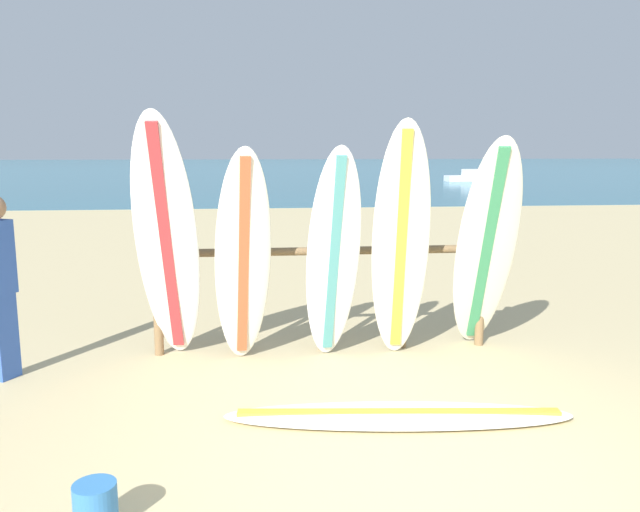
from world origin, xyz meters
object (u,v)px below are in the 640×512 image
Objects in this scene: sand_bucket at (96,507)px; surfboard_leaning_far_left at (167,243)px; surfboard_rack at (323,280)px; surfboard_leaning_center_left at (333,256)px; surfboard_leaning_center_right at (486,249)px; surfboard_lying_on_sand at (399,416)px; small_boat_offshore at (473,177)px; surfboard_leaning_left at (243,258)px; surfboard_leaning_center at (401,243)px.

surfboard_leaning_far_left is at bearing 88.27° from sand_bucket.
surfboard_rack is 1.43× the size of surfboard_leaning_far_left.
surfboard_leaning_center_left is 1.47m from surfboard_leaning_center_right.
surfboard_leaning_center_right is 8.25× the size of sand_bucket.
surfboard_leaning_far_left is 9.05× the size of sand_bucket.
sand_bucket is at bearing -147.81° from surfboard_lying_on_sand.
small_boat_offshore is (10.31, 30.51, -0.81)m from surfboard_leaning_center_right.
small_boat_offshore reaches higher than sand_bucket.
surfboard_leaning_center_left is at bearing 104.17° from surfboard_lying_on_sand.
sand_bucket reaches higher than surfboard_lying_on_sand.
small_boat_offshore is 35.68m from sand_bucket.
surfboard_rack reaches higher than sand_bucket.
surfboard_lying_on_sand is (1.17, -1.35, -0.99)m from surfboard_leaning_left.
small_boat_offshore is at bearing 67.57° from surfboard_leaning_left.
surfboard_lying_on_sand is at bearing 32.19° from sand_bucket.
surfboard_rack is 1.91m from surfboard_lying_on_sand.
surfboard_leaning_center_left is 7.92× the size of sand_bucket.
surfboard_leaning_center is at bearing 77.60° from surfboard_lying_on_sand.
surfboard_lying_on_sand is at bearing -77.38° from surfboard_rack.
small_boat_offshore is at bearing 68.92° from surfboard_leaning_center_left.
surfboard_leaning_center_left is at bearing -111.08° from small_boat_offshore.
surfboard_leaning_center is at bearing -110.05° from small_boat_offshore.
surfboard_leaning_left is 33.04m from small_boat_offshore.
sand_bucket is (-0.08, -2.55, -1.04)m from surfboard_leaning_far_left.
surfboard_leaning_far_left is 1.14× the size of surfboard_leaning_center_left.
surfboard_leaning_center_left is 32.74m from small_boat_offshore.
surfboard_leaning_center reaches higher than surfboard_leaning_left.
surfboard_leaning_left is at bearing -179.58° from surfboard_leaning_center.
surfboard_leaning_center_right is (2.29, 0.02, 0.05)m from surfboard_leaning_left.
surfboard_leaning_far_left is 1.15× the size of surfboard_leaning_left.
surfboard_leaning_center is (0.69, -0.38, 0.43)m from surfboard_rack.
surfboard_lying_on_sand is 2.27m from sand_bucket.
small_boat_offshore is (11.14, 30.52, -0.88)m from surfboard_leaning_center.
surfboard_leaning_far_left is at bearing -179.58° from surfboard_leaning_center.
surfboard_lying_on_sand is (0.39, -1.74, -0.68)m from surfboard_rack.
surfboard_rack is at bearing 166.18° from surfboard_leaning_center_right.
surfboard_lying_on_sand is at bearing -129.41° from surfboard_leaning_center_right.
surfboard_leaning_center_right is (0.83, 0.01, -0.07)m from surfboard_leaning_center.
surfboard_lying_on_sand is (0.34, -1.34, -0.99)m from surfboard_leaning_center_left.
surfboard_leaning_far_left is (-1.45, -0.40, 0.46)m from surfboard_rack.
surfboard_leaning_left is at bearing 130.84° from surfboard_lying_on_sand.
surfboard_leaning_center_right is at bearing 0.56° from surfboard_leaning_left.
surfboard_leaning_far_left is at bearing -179.59° from surfboard_leaning_left.
small_boat_offshore is (11.43, 31.88, 0.22)m from surfboard_lying_on_sand.
surfboard_rack is 1.60m from surfboard_leaning_center_right.
surfboard_rack is 1.25× the size of surfboard_lying_on_sand.
surfboard_leaning_far_left is 2.14m from surfboard_leaning_center.
surfboard_leaning_center is 0.70× the size of small_boat_offshore.
surfboard_leaning_center_right reaches higher than surfboard_rack.
sand_bucket is at bearing -130.82° from surfboard_leaning_center.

